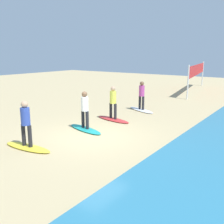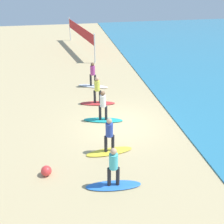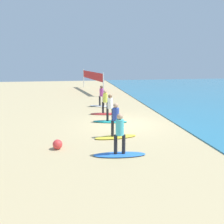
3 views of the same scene
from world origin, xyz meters
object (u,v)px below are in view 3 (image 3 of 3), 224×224
surfboard_blue (120,155)px  surfer_blue (120,131)px  surfboard_teal (110,122)px  beach_ball (58,144)px  surfer_red (105,100)px  surfer_yellow (116,117)px  surfboard_red (105,114)px  surfboard_yellow (116,137)px  volleyball_net (92,76)px  surfer_teal (110,106)px  surfer_white (102,94)px  surfboard_white (102,106)px

surfboard_blue → surfer_blue: bearing=-174.9°
surfboard_teal → beach_ball: 4.92m
surfer_red → surfer_yellow: (5.05, -0.17, 0.00)m
surfboard_red → surfboard_blue: (7.24, -0.40, 0.00)m
surfboard_yellow → surfboard_blue: same height
surfer_yellow → volleyball_net: 17.61m
surfer_teal → volleyball_net: (-14.68, 0.08, 0.75)m
surfer_white → surfer_blue: 10.02m
surfboard_red → surfer_red: (0.00, 0.00, 0.99)m
surfer_red → surfer_blue: 7.25m
surfboard_white → surfer_red: surfer_red is taller
surfboard_white → beach_ball: 9.37m
surfboard_blue → beach_ball: size_ratio=5.02×
surfboard_red → volleyball_net: size_ratio=0.23×
surfer_blue → beach_ball: size_ratio=3.92×
surfer_white → beach_ball: size_ratio=3.92×
surfboard_yellow → surfboard_blue: 2.19m
surfboard_white → volleyball_net: bearing=113.7°
surfer_white → volleyball_net: volleyball_net is taller
surfboard_teal → surfer_blue: 5.21m
surfboard_teal → surfer_white: bearing=102.6°
surfboard_teal → surfer_blue: surfer_blue is taller
surfboard_blue → surfboard_white: bearing=92.4°
surfer_teal → surfer_yellow: (2.92, -0.18, 0.00)m
surfer_red → surfer_teal: (2.13, 0.01, 0.00)m
surfer_red → volleyball_net: 12.56m
surfboard_teal → surfboard_yellow: size_ratio=1.00×
surfer_red → beach_ball: (6.10, -2.89, -0.83)m
surfer_yellow → surfer_blue: 2.19m
surfboard_yellow → beach_ball: 2.92m
surfboard_blue → beach_ball: (-1.13, -2.49, 0.16)m
surfer_white → surfboard_yellow: (7.83, -0.25, -0.99)m
surfboard_red → surfboard_white: bearing=98.2°
surfer_blue → volleyball_net: (-19.78, 0.49, 0.75)m
volleyball_net → beach_ball: volleyball_net is taller
surfer_red → surfer_blue: (7.24, -0.40, 0.00)m
surfboard_teal → beach_ball: beach_ball is taller
surfboard_red → beach_ball: 6.76m
surfer_white → surfer_red: (2.78, -0.07, 0.00)m
beach_ball → surfer_yellow: bearing=111.1°
surfer_white → surfer_blue: bearing=-2.7°
surfboard_blue → surfer_yellow: bearing=89.0°
volleyball_net → surfboard_blue: bearing=-1.4°
surfer_red → surfer_yellow: size_ratio=1.00×
surfboard_teal → surfboard_yellow: bearing=-80.1°
surfer_red → surfer_yellow: bearing=-1.9°
surfer_teal → surfer_blue: same height
surfboard_red → surfer_red: 0.99m
surfboard_teal → surfer_yellow: (2.92, -0.18, 0.99)m
surfer_teal → surfboard_yellow: 3.09m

